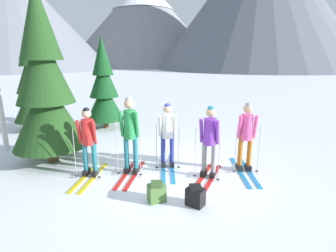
{
  "coord_description": "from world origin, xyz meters",
  "views": [
    {
      "loc": [
        -0.33,
        -6.03,
        2.71
      ],
      "look_at": [
        -0.02,
        0.33,
        1.05
      ],
      "focal_mm": 28.59,
      "sensor_mm": 36.0,
      "label": 1
    }
  ],
  "objects_px": {
    "skier_in_green": "(130,132)",
    "skier_in_red": "(88,140)",
    "skier_in_pink": "(246,133)",
    "pine_tree_near": "(35,81)",
    "backpack_on_snow_beside": "(195,196)",
    "pine_tree_mid": "(45,85)",
    "skier_in_white": "(168,132)",
    "skier_in_purple": "(210,138)",
    "pine_tree_far": "(104,87)",
    "backpack_on_snow_front": "(157,192)"
  },
  "relations": [
    {
      "from": "skier_in_green",
      "to": "skier_in_red",
      "type": "bearing_deg",
      "value": -174.04
    },
    {
      "from": "skier_in_green",
      "to": "skier_in_pink",
      "type": "distance_m",
      "value": 2.73
    },
    {
      "from": "skier_in_green",
      "to": "pine_tree_near",
      "type": "relative_size",
      "value": 0.46
    },
    {
      "from": "skier_in_red",
      "to": "backpack_on_snow_beside",
      "type": "height_order",
      "value": "skier_in_red"
    },
    {
      "from": "pine_tree_near",
      "to": "skier_in_red",
      "type": "bearing_deg",
      "value": -55.73
    },
    {
      "from": "skier_in_pink",
      "to": "pine_tree_mid",
      "type": "bearing_deg",
      "value": 170.52
    },
    {
      "from": "skier_in_green",
      "to": "backpack_on_snow_beside",
      "type": "distance_m",
      "value": 2.16
    },
    {
      "from": "skier_in_pink",
      "to": "pine_tree_near",
      "type": "distance_m",
      "value": 7.73
    },
    {
      "from": "skier_in_red",
      "to": "skier_in_white",
      "type": "relative_size",
      "value": 0.93
    },
    {
      "from": "pine_tree_near",
      "to": "skier_in_pink",
      "type": "bearing_deg",
      "value": -31.82
    },
    {
      "from": "pine_tree_near",
      "to": "pine_tree_mid",
      "type": "distance_m",
      "value": 3.64
    },
    {
      "from": "backpack_on_snow_beside",
      "to": "skier_in_purple",
      "type": "bearing_deg",
      "value": 68.27
    },
    {
      "from": "skier_in_purple",
      "to": "backpack_on_snow_beside",
      "type": "bearing_deg",
      "value": -111.73
    },
    {
      "from": "skier_in_green",
      "to": "skier_in_white",
      "type": "bearing_deg",
      "value": 22.03
    },
    {
      "from": "skier_in_green",
      "to": "skier_in_white",
      "type": "xyz_separation_m",
      "value": [
        0.88,
        0.36,
        -0.13
      ]
    },
    {
      "from": "pine_tree_far",
      "to": "skier_in_purple",
      "type": "bearing_deg",
      "value": -55.3
    },
    {
      "from": "pine_tree_mid",
      "to": "skier_in_pink",
      "type": "bearing_deg",
      "value": -9.48
    },
    {
      "from": "skier_in_pink",
      "to": "backpack_on_snow_beside",
      "type": "xyz_separation_m",
      "value": [
        -1.42,
        -1.53,
        -0.75
      ]
    },
    {
      "from": "skier_in_green",
      "to": "skier_in_pink",
      "type": "height_order",
      "value": "skier_in_green"
    },
    {
      "from": "pine_tree_near",
      "to": "pine_tree_mid",
      "type": "xyz_separation_m",
      "value": [
        1.65,
        -3.23,
        0.19
      ]
    },
    {
      "from": "skier_in_white",
      "to": "pine_tree_near",
      "type": "xyz_separation_m",
      "value": [
        -4.67,
        3.73,
        0.93
      ]
    },
    {
      "from": "pine_tree_mid",
      "to": "pine_tree_far",
      "type": "distance_m",
      "value": 3.54
    },
    {
      "from": "skier_in_red",
      "to": "pine_tree_near",
      "type": "xyz_separation_m",
      "value": [
        -2.85,
        4.19,
        0.96
      ]
    },
    {
      "from": "skier_in_purple",
      "to": "pine_tree_near",
      "type": "bearing_deg",
      "value": 142.08
    },
    {
      "from": "pine_tree_mid",
      "to": "pine_tree_far",
      "type": "height_order",
      "value": "pine_tree_mid"
    },
    {
      "from": "skier_in_white",
      "to": "backpack_on_snow_front",
      "type": "relative_size",
      "value": 4.59
    },
    {
      "from": "skier_in_white",
      "to": "pine_tree_near",
      "type": "height_order",
      "value": "pine_tree_near"
    },
    {
      "from": "pine_tree_near",
      "to": "backpack_on_snow_front",
      "type": "height_order",
      "value": "pine_tree_near"
    },
    {
      "from": "skier_in_green",
      "to": "pine_tree_far",
      "type": "bearing_deg",
      "value": 107.44
    },
    {
      "from": "backpack_on_snow_front",
      "to": "skier_in_green",
      "type": "bearing_deg",
      "value": 114.45
    },
    {
      "from": "skier_in_red",
      "to": "skier_in_green",
      "type": "relative_size",
      "value": 0.89
    },
    {
      "from": "skier_in_white",
      "to": "backpack_on_snow_beside",
      "type": "relative_size",
      "value": 4.4
    },
    {
      "from": "skier_in_purple",
      "to": "skier_in_pink",
      "type": "bearing_deg",
      "value": 18.46
    },
    {
      "from": "backpack_on_snow_front",
      "to": "backpack_on_snow_beside",
      "type": "bearing_deg",
      "value": -14.42
    },
    {
      "from": "pine_tree_near",
      "to": "pine_tree_mid",
      "type": "bearing_deg",
      "value": -62.93
    },
    {
      "from": "skier_in_white",
      "to": "backpack_on_snow_beside",
      "type": "xyz_separation_m",
      "value": [
        0.43,
        -1.85,
        -0.72
      ]
    },
    {
      "from": "skier_in_red",
      "to": "skier_in_green",
      "type": "xyz_separation_m",
      "value": [
        0.94,
        0.1,
        0.16
      ]
    },
    {
      "from": "skier_in_green",
      "to": "backpack_on_snow_front",
      "type": "height_order",
      "value": "skier_in_green"
    },
    {
      "from": "skier_in_red",
      "to": "pine_tree_mid",
      "type": "distance_m",
      "value": 1.92
    },
    {
      "from": "skier_in_green",
      "to": "pine_tree_mid",
      "type": "distance_m",
      "value": 2.51
    },
    {
      "from": "skier_in_white",
      "to": "backpack_on_snow_front",
      "type": "height_order",
      "value": "skier_in_white"
    },
    {
      "from": "skier_in_red",
      "to": "backpack_on_snow_front",
      "type": "height_order",
      "value": "skier_in_red"
    },
    {
      "from": "skier_in_green",
      "to": "skier_in_white",
      "type": "distance_m",
      "value": 0.96
    },
    {
      "from": "skier_in_purple",
      "to": "pine_tree_far",
      "type": "relative_size",
      "value": 0.49
    },
    {
      "from": "pine_tree_near",
      "to": "pine_tree_far",
      "type": "bearing_deg",
      "value": 4.29
    },
    {
      "from": "skier_in_white",
      "to": "backpack_on_snow_beside",
      "type": "distance_m",
      "value": 2.03
    },
    {
      "from": "backpack_on_snow_front",
      "to": "backpack_on_snow_beside",
      "type": "xyz_separation_m",
      "value": [
        0.72,
        -0.19,
        0.0
      ]
    },
    {
      "from": "skier_in_red",
      "to": "pine_tree_near",
      "type": "distance_m",
      "value": 5.16
    },
    {
      "from": "backpack_on_snow_beside",
      "to": "pine_tree_far",
      "type": "bearing_deg",
      "value": 114.76
    },
    {
      "from": "backpack_on_snow_front",
      "to": "skier_in_pink",
      "type": "bearing_deg",
      "value": 32.17
    }
  ]
}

